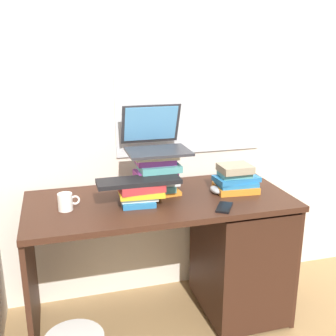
{
  "coord_description": "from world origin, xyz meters",
  "views": [
    {
      "loc": [
        -0.51,
        -1.94,
        1.51
      ],
      "look_at": [
        0.03,
        -0.05,
        0.92
      ],
      "focal_mm": 43.63,
      "sensor_mm": 36.0,
      "label": 1
    }
  ],
  "objects": [
    {
      "name": "wall_back",
      "position": [
        0.0,
        0.36,
        1.3
      ],
      "size": [
        6.0,
        0.06,
        2.6
      ],
      "color": "silver",
      "rests_on": "ground"
    },
    {
      "name": "laptop",
      "position": [
        0.01,
        0.14,
        1.02
      ],
      "size": [
        0.33,
        0.33,
        0.24
      ],
      "color": "#2D2D33",
      "rests_on": "book_stack_tall"
    },
    {
      "name": "computer_mouse",
      "position": [
        0.32,
        0.0,
        0.75
      ],
      "size": [
        0.06,
        0.1,
        0.04
      ],
      "primitive_type": "ellipsoid",
      "color": "#A5A8AD",
      "rests_on": "desk"
    },
    {
      "name": "book_stack_tall",
      "position": [
        0.01,
        0.08,
        0.85
      ],
      "size": [
        0.25,
        0.19,
        0.23
      ],
      "color": "orange",
      "rests_on": "desk"
    },
    {
      "name": "desk",
      "position": [
        0.35,
        -0.02,
        0.4
      ],
      "size": [
        1.39,
        0.63,
        0.74
      ],
      "color": "#381E14",
      "rests_on": "ground"
    },
    {
      "name": "keyboard",
      "position": [
        -0.12,
        -0.04,
        0.86
      ],
      "size": [
        0.42,
        0.14,
        0.02
      ],
      "primitive_type": "cube",
      "rotation": [
        0.0,
        0.0,
        -0.0
      ],
      "color": "black",
      "rests_on": "book_stack_keyboard_riser"
    },
    {
      "name": "mug",
      "position": [
        -0.48,
        -0.03,
        0.78
      ],
      "size": [
        0.11,
        0.07,
        0.09
      ],
      "color": "white",
      "rests_on": "desk"
    },
    {
      "name": "ground_plane",
      "position": [
        0.0,
        0.0,
        0.0
      ],
      "size": [
        6.0,
        6.0,
        0.0
      ],
      "primitive_type": "plane",
      "color": "#9E7A4C"
    },
    {
      "name": "cell_phone",
      "position": [
        0.27,
        -0.22,
        0.74
      ],
      "size": [
        0.13,
        0.15,
        0.01
      ],
      "primitive_type": "cube",
      "rotation": [
        0.0,
        0.0,
        -0.57
      ],
      "color": "black",
      "rests_on": "desk"
    },
    {
      "name": "book_stack_keyboard_riser",
      "position": [
        -0.11,
        -0.03,
        0.8
      ],
      "size": [
        0.24,
        0.19,
        0.11
      ],
      "color": "#2672B2",
      "rests_on": "desk"
    },
    {
      "name": "book_stack_side",
      "position": [
        0.43,
        -0.0,
        0.81
      ],
      "size": [
        0.25,
        0.19,
        0.15
      ],
      "color": "orange",
      "rests_on": "desk"
    }
  ]
}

